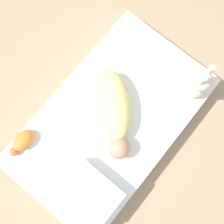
{
  "coord_description": "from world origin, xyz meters",
  "views": [
    {
      "loc": [
        0.19,
        0.16,
        1.8
      ],
      "look_at": [
        -0.04,
        -0.02,
        0.22
      ],
      "focal_mm": 42.0,
      "sensor_mm": 36.0,
      "label": 1
    }
  ],
  "objects_px": {
    "pillow": "(88,196)",
    "turtle_plush": "(22,142)",
    "swaddled_baby": "(114,111)",
    "bunny_plush": "(197,83)"
  },
  "relations": [
    {
      "from": "swaddled_baby",
      "to": "pillow",
      "type": "bearing_deg",
      "value": -24.09
    },
    {
      "from": "pillow",
      "to": "bunny_plush",
      "type": "xyz_separation_m",
      "value": [
        -0.92,
        0.09,
        0.08
      ]
    },
    {
      "from": "pillow",
      "to": "bunny_plush",
      "type": "relative_size",
      "value": 0.99
    },
    {
      "from": "swaddled_baby",
      "to": "bunny_plush",
      "type": "bearing_deg",
      "value": 100.43
    },
    {
      "from": "bunny_plush",
      "to": "turtle_plush",
      "type": "height_order",
      "value": "bunny_plush"
    },
    {
      "from": "swaddled_baby",
      "to": "turtle_plush",
      "type": "bearing_deg",
      "value": -79.25
    },
    {
      "from": "swaddled_baby",
      "to": "bunny_plush",
      "type": "relative_size",
      "value": 1.5
    },
    {
      "from": "turtle_plush",
      "to": "swaddled_baby",
      "type": "bearing_deg",
      "value": 147.28
    },
    {
      "from": "swaddled_baby",
      "to": "pillow",
      "type": "height_order",
      "value": "swaddled_baby"
    },
    {
      "from": "pillow",
      "to": "turtle_plush",
      "type": "bearing_deg",
      "value": -88.28
    }
  ]
}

